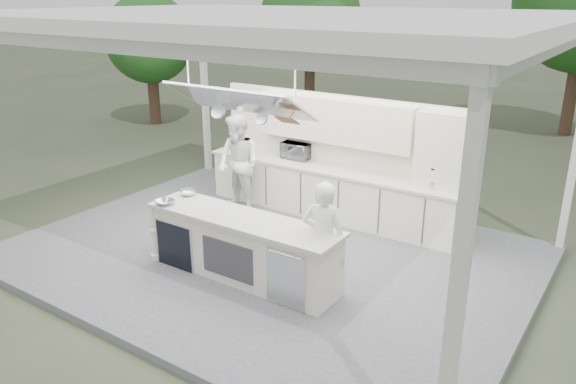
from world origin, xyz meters
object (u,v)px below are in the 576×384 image
Objects in this scene: sous_chef at (238,164)px; demo_island at (241,247)px; back_counter at (328,192)px; head_chef at (323,240)px.

demo_island is at bearing -39.96° from sous_chef.
back_counter is 1.77m from sous_chef.
head_chef is 3.51m from sous_chef.
sous_chef is at bearing 129.58° from demo_island.
sous_chef is (-2.98, 1.87, 0.10)m from head_chef.
back_counter is at bearing -73.90° from head_chef.
sous_chef reaches higher than back_counter.
back_counter is 3.03× the size of head_chef.
sous_chef is (-1.72, 2.08, 0.46)m from demo_island.
sous_chef is at bearing -44.92° from head_chef.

